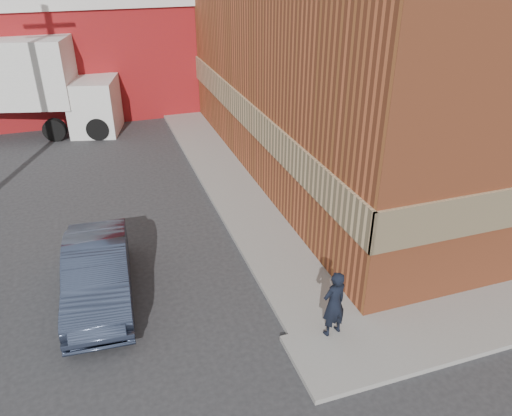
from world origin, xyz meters
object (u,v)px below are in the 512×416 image
object	(u,v)px
box_truck	(16,80)
warehouse	(29,50)
brick_building	(421,28)
sedan	(98,274)
man	(334,304)

from	to	relation	value
box_truck	warehouse	bearing A→B (deg)	98.98
brick_building	warehouse	bearing A→B (deg)	142.80
brick_building	sedan	world-z (taller)	brick_building
man	sedan	bearing A→B (deg)	-45.22
man	brick_building	bearing A→B (deg)	-142.82
warehouse	man	distance (m)	21.38
warehouse	box_truck	distance (m)	4.24
warehouse	man	size ratio (longest dim) A/B	10.48
sedan	man	bearing A→B (deg)	-29.33
brick_building	man	world-z (taller)	brick_building
brick_building	box_truck	size ratio (longest dim) A/B	2.11
warehouse	box_truck	size ratio (longest dim) A/B	1.89
brick_building	sedan	xyz separation A→B (m)	(-12.51, -6.26, -4.00)
man	box_truck	distance (m)	17.57
man	sedan	world-z (taller)	man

